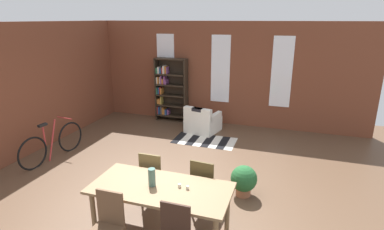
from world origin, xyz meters
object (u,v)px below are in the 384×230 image
Objects in this scene: dining_table at (161,192)px; bicycle_second at (53,144)px; dining_chair_far_right at (204,184)px; dining_chair_far_left at (153,176)px; vase_on_table at (152,177)px; bookshelf_tall at (169,90)px; potted_plant_by_shelf at (244,180)px; dining_chair_near_left at (107,226)px; armchair_white at (202,122)px.

bicycle_second is at bearing 154.66° from dining_table.
dining_chair_far_right is 1.00× the size of dining_chair_far_left.
dining_chair_far_left is (-0.89, -0.00, 0.00)m from dining_chair_far_right.
dining_table is 0.25m from vase_on_table.
bookshelf_tall is at bearing 108.88° from dining_chair_far_left.
potted_plant_by_shelf is (4.30, -0.17, -0.05)m from bicycle_second.
bookshelf_tall reaches higher than dining_chair_near_left.
vase_on_table is at bearing -70.29° from bookshelf_tall.
bicycle_second is 4.30m from potted_plant_by_shelf.
bicycle_second is (-3.77, 0.89, -0.16)m from dining_chair_far_right.
dining_chair_near_left reaches higher than bicycle_second.
vase_on_table is at bearing -83.00° from armchair_white.
vase_on_table is 0.85m from dining_chair_far_left.
dining_table is 7.64× the size of vase_on_table.
potted_plant_by_shelf is at bearing 53.95° from dining_chair_far_right.
dining_chair_far_right reaches higher than dining_table.
potted_plant_by_shelf is (1.41, 2.09, -0.21)m from dining_chair_near_left.
vase_on_table is 0.14× the size of bookshelf_tall.
dining_chair_far_right is at bearing -13.29° from bicycle_second.
bookshelf_tall is at bearing 111.01° from dining_table.
armchair_white is (1.26, -0.70, -0.68)m from bookshelf_tall.
dining_table is 2.09× the size of dining_chair_far_right.
dining_chair_far_right is at bearing 57.18° from dining_chair_near_left.
bicycle_second is (-2.89, 2.27, -0.16)m from dining_chair_near_left.
vase_on_table reaches higher than dining_chair_near_left.
dining_chair_far_left is at bearing -71.12° from bookshelf_tall.
vase_on_table is 0.15× the size of bicycle_second.
dining_chair_far_right reaches higher than bicycle_second.
dining_table reaches higher than armchair_white.
potted_plant_by_shelf is at bearing -60.75° from armchair_white.
dining_chair_far_right is 0.91m from potted_plant_by_shelf.
bookshelf_tall reaches higher than vase_on_table.
dining_chair_far_left is 0.54× the size of bicycle_second.
dining_table is at bearing -81.31° from armchair_white.
dining_chair_far_left is (-0.32, 0.69, -0.39)m from vase_on_table.
bookshelf_tall reaches higher than dining_chair_far_right.
dining_chair_near_left is 0.54× the size of bicycle_second.
bicycle_second is (-3.21, 1.58, -0.54)m from vase_on_table.
dining_chair_near_left is at bearing -123.96° from potted_plant_by_shelf.
dining_chair_near_left is at bearing -87.58° from armchair_white.
dining_chair_far_left is at bearing -152.97° from potted_plant_by_shelf.
dining_chair_near_left and dining_chair_far_right have the same top height.
dining_chair_far_right and dining_chair_far_left have the same top height.
dining_chair_far_left is (-0.45, 0.69, -0.17)m from dining_table.
dining_table is 5.37m from bookshelf_tall.
dining_chair_far_right is at bearing -126.05° from potted_plant_by_shelf.
dining_chair_far_right reaches higher than potted_plant_by_shelf.
bookshelf_tall reaches higher than bicycle_second.
vase_on_table is 3.61m from bicycle_second.
dining_chair_near_left is 1.00× the size of dining_chair_far_right.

